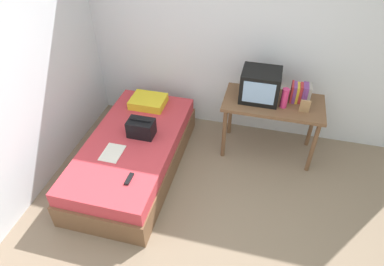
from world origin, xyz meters
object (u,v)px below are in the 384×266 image
object	(u,v)px
remote_dark	(129,179)
book_row	(301,93)
desk	(273,109)
pillow	(148,101)
tv	(260,85)
water_bottle	(285,98)
picture_frame	(305,106)
bed	(134,155)
magazine	(112,153)
handbag	(141,128)

from	to	relation	value
remote_dark	book_row	bearing A→B (deg)	41.95
desk	pillow	xyz separation A→B (m)	(-1.56, -0.04, -0.14)
tv	remote_dark	xyz separation A→B (m)	(-1.11, -1.35, -0.46)
pillow	tv	bearing A→B (deg)	2.69
pillow	water_bottle	bearing A→B (deg)	-1.40
picture_frame	pillow	bearing A→B (deg)	177.51
bed	pillow	xyz separation A→B (m)	(-0.05, 0.70, 0.29)
book_row	remote_dark	world-z (taller)	book_row
book_row	picture_frame	bearing A→B (deg)	-75.52
bed	remote_dark	size ratio (longest dim) A/B	12.82
desk	magazine	xyz separation A→B (m)	(-1.62, -1.00, -0.19)
water_bottle	book_row	size ratio (longest dim) A/B	1.07
tv	water_bottle	xyz separation A→B (m)	(0.29, -0.11, -0.06)
book_row	pillow	distance (m)	1.87
magazine	book_row	bearing A→B (deg)	29.99
desk	book_row	xyz separation A→B (m)	(0.28, 0.09, 0.20)
desk	remote_dark	bearing A→B (deg)	-134.41
water_bottle	remote_dark	xyz separation A→B (m)	(-1.40, -1.24, -0.39)
desk	tv	distance (m)	0.33
pillow	magazine	distance (m)	0.97
water_bottle	picture_frame	size ratio (longest dim) A/B	1.59
picture_frame	handbag	xyz separation A→B (m)	(-1.76, -0.51, -0.26)
tv	water_bottle	bearing A→B (deg)	-20.10
tv	pillow	xyz separation A→B (m)	(-1.38, -0.06, -0.41)
picture_frame	pillow	world-z (taller)	picture_frame
water_bottle	pillow	bearing A→B (deg)	178.60
magazine	remote_dark	xyz separation A→B (m)	(0.33, -0.32, 0.01)
desk	water_bottle	xyz separation A→B (m)	(0.11, -0.08, 0.21)
desk	book_row	distance (m)	0.36
tv	bed	bearing A→B (deg)	-150.06
desk	water_bottle	world-z (taller)	water_bottle
bed	book_row	world-z (taller)	book_row
tv	magazine	distance (m)	1.83
book_row	magazine	world-z (taller)	book_row
water_bottle	pillow	size ratio (longest dim) A/B	0.54
handbag	magazine	distance (m)	0.44
tv	remote_dark	world-z (taller)	tv
tv	pillow	bearing A→B (deg)	-177.31
book_row	magazine	size ratio (longest dim) A/B	0.76
picture_frame	pillow	size ratio (longest dim) A/B	0.34
picture_frame	water_bottle	bearing A→B (deg)	169.69
picture_frame	remote_dark	bearing A→B (deg)	-143.55
water_bottle	picture_frame	bearing A→B (deg)	-10.31
desk	magazine	world-z (taller)	desk
bed	picture_frame	xyz separation A→B (m)	(1.84, 0.62, 0.60)
picture_frame	magazine	xyz separation A→B (m)	(-1.96, -0.89, -0.36)
desk	pillow	world-z (taller)	desk
water_bottle	remote_dark	size ratio (longest dim) A/B	1.51
desk	handbag	distance (m)	1.56
handbag	bed	bearing A→B (deg)	-129.59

